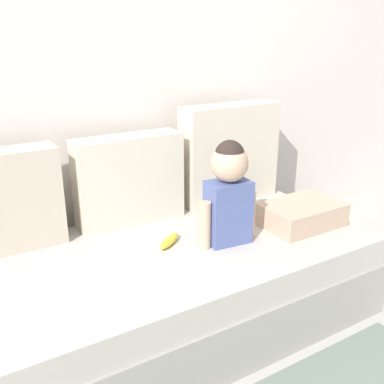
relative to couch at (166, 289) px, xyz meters
name	(u,v)px	position (x,y,z in m)	size (l,w,h in m)	color
ground_plane	(167,326)	(0.00, 0.00, -0.21)	(12.00, 12.00, 0.00)	#B2ADA3
back_wall	(105,61)	(0.00, 0.60, 1.00)	(5.21, 0.10, 2.42)	silver
couch	(166,289)	(0.00, 0.00, 0.00)	(2.01, 0.94, 0.42)	#9C978F
throw_pillow_center	(129,180)	(0.00, 0.37, 0.44)	(0.55, 0.16, 0.45)	beige
throw_pillow_right	(230,153)	(0.62, 0.37, 0.49)	(0.59, 0.16, 0.56)	beige
toddler	(229,190)	(0.29, -0.08, 0.47)	(0.31, 0.17, 0.49)	#4C5B93
banana	(169,241)	(0.04, 0.03, 0.23)	(0.17, 0.04, 0.04)	yellow
folded_blanket	(301,214)	(0.72, -0.12, 0.27)	(0.40, 0.28, 0.12)	tan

